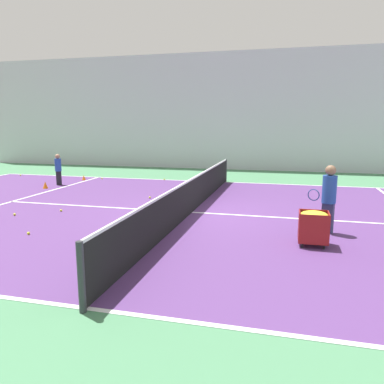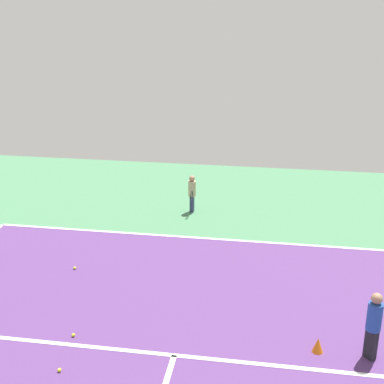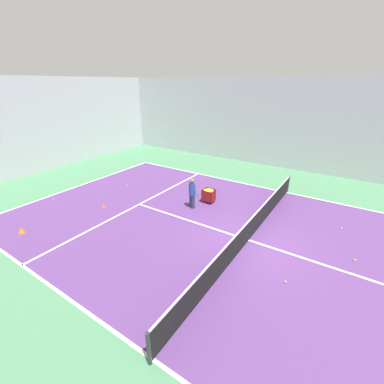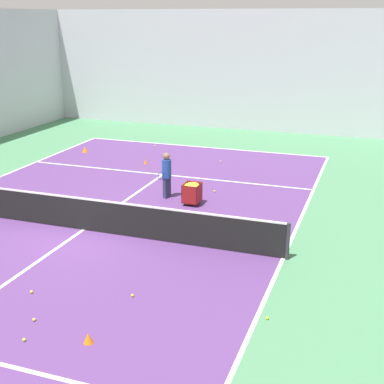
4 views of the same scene
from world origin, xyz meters
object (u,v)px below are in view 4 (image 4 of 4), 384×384
ball_cart (192,189)px  training_cone_1 (146,161)px  coach_at_net (167,172)px  tennis_net (82,213)px

ball_cart → training_cone_1: (-3.60, 4.23, -0.41)m
coach_at_net → ball_cart: (1.06, -0.37, -0.40)m
tennis_net → ball_cart: bearing=54.6°
coach_at_net → ball_cart: coach_at_net is taller
tennis_net → training_cone_1: size_ratio=52.98×
tennis_net → coach_at_net: size_ratio=7.57×
ball_cart → training_cone_1: ball_cart is taller
tennis_net → training_cone_1: (-1.32, 7.45, -0.41)m
coach_at_net → tennis_net: bearing=2.4°
ball_cart → tennis_net: bearing=-125.4°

